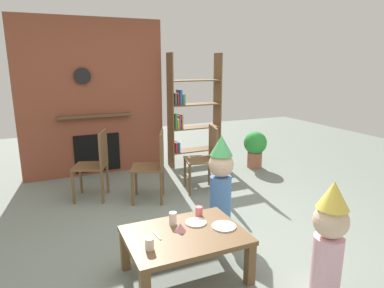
% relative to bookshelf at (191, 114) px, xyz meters
% --- Properties ---
extents(ground_plane, '(12.00, 12.00, 0.00)m').
position_rel_bookshelf_xyz_m(ground_plane, '(-1.02, -2.40, -0.89)').
color(ground_plane, gray).
extents(brick_fireplace_feature, '(2.20, 0.28, 2.40)m').
position_rel_bookshelf_xyz_m(brick_fireplace_feature, '(-1.57, 0.20, 0.30)').
color(brick_fireplace_feature, brown).
rests_on(brick_fireplace_feature, ground_plane).
extents(bookshelf, '(0.90, 0.28, 1.90)m').
position_rel_bookshelf_xyz_m(bookshelf, '(0.00, 0.00, 0.00)').
color(bookshelf, brown).
rests_on(bookshelf, ground_plane).
extents(coffee_table, '(0.96, 0.70, 0.39)m').
position_rel_bookshelf_xyz_m(coffee_table, '(-1.34, -2.93, -0.56)').
color(coffee_table, brown).
rests_on(coffee_table, ground_plane).
extents(paper_cup_near_left, '(0.06, 0.06, 0.09)m').
position_rel_bookshelf_xyz_m(paper_cup_near_left, '(-1.10, -2.68, -0.45)').
color(paper_cup_near_left, '#E5666B').
rests_on(paper_cup_near_left, coffee_table).
extents(paper_cup_near_right, '(0.07, 0.07, 0.11)m').
position_rel_bookshelf_xyz_m(paper_cup_near_right, '(-1.38, -2.74, -0.44)').
color(paper_cup_near_right, silver).
rests_on(paper_cup_near_right, coffee_table).
extents(paper_cup_center, '(0.07, 0.07, 0.09)m').
position_rel_bookshelf_xyz_m(paper_cup_center, '(-1.68, -3.04, -0.45)').
color(paper_cup_center, silver).
rests_on(paper_cup_center, coffee_table).
extents(paper_plate_front, '(0.18, 0.18, 0.01)m').
position_rel_bookshelf_xyz_m(paper_plate_front, '(-1.19, -2.80, -0.49)').
color(paper_plate_front, white).
rests_on(paper_plate_front, coffee_table).
extents(paper_plate_rear, '(0.21, 0.21, 0.01)m').
position_rel_bookshelf_xyz_m(paper_plate_rear, '(-1.00, -2.96, -0.49)').
color(paper_plate_rear, white).
rests_on(paper_plate_rear, coffee_table).
extents(birthday_cake_slice, '(0.10, 0.10, 0.07)m').
position_rel_bookshelf_xyz_m(birthday_cake_slice, '(-1.36, -2.88, -0.46)').
color(birthday_cake_slice, pink).
rests_on(birthday_cake_slice, coffee_table).
extents(table_fork, '(0.03, 0.15, 0.01)m').
position_rel_bookshelf_xyz_m(table_fork, '(-1.57, -2.88, -0.50)').
color(table_fork, silver).
rests_on(table_fork, coffee_table).
extents(child_with_cone_hat, '(0.26, 0.26, 0.93)m').
position_rel_bookshelf_xyz_m(child_with_cone_hat, '(-0.47, -3.59, -0.40)').
color(child_with_cone_hat, '#EAB2C6').
rests_on(child_with_cone_hat, ground_plane).
extents(child_in_pink, '(0.28, 0.28, 1.00)m').
position_rel_bookshelf_xyz_m(child_in_pink, '(-0.59, -2.17, -0.37)').
color(child_in_pink, '#4C7FC6').
rests_on(child_in_pink, ground_plane).
extents(dining_chair_left, '(0.52, 0.52, 0.90)m').
position_rel_bookshelf_xyz_m(dining_chair_left, '(-1.73, -0.92, -0.38)').
color(dining_chair_left, brown).
rests_on(dining_chair_left, ground_plane).
extents(dining_chair_middle, '(0.52, 0.52, 0.90)m').
position_rel_bookshelf_xyz_m(dining_chair_middle, '(-1.06, -1.27, -0.38)').
color(dining_chair_middle, brown).
rests_on(dining_chair_middle, ground_plane).
extents(dining_chair_right, '(0.48, 0.48, 0.90)m').
position_rel_bookshelf_xyz_m(dining_chair_right, '(-0.29, -1.21, -0.38)').
color(dining_chair_right, brown).
rests_on(dining_chair_right, ground_plane).
extents(potted_plant_tall, '(0.39, 0.39, 0.62)m').
position_rel_bookshelf_xyz_m(potted_plant_tall, '(0.92, -0.61, -0.53)').
color(potted_plant_tall, '#9E5B42').
rests_on(potted_plant_tall, ground_plane).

